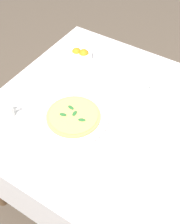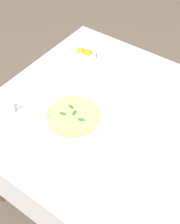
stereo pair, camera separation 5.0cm
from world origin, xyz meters
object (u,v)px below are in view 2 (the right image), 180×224
(coffee_cup_right_edge, at_px, (7,110))
(citrus_bowl, at_px, (84,54))
(pizza, at_px, (73,115))
(coffee_cup_far_left, at_px, (145,83))
(pizza_plate, at_px, (73,117))
(water_glass_center_back, at_px, (162,127))

(coffee_cup_right_edge, xyz_separation_m, citrus_bowl, (0.04, 0.58, -0.00))
(coffee_cup_right_edge, relative_size, citrus_bowl, 0.87)
(pizza, bearing_deg, coffee_cup_far_left, 67.06)
(pizza_plate, distance_m, citrus_bowl, 0.49)
(coffee_cup_right_edge, distance_m, citrus_bowl, 0.59)
(citrus_bowl, bearing_deg, pizza, -59.71)
(pizza_plate, xyz_separation_m, coffee_cup_far_left, (0.17, 0.41, 0.02))
(citrus_bowl, bearing_deg, pizza_plate, -59.70)
(pizza, xyz_separation_m, coffee_cup_right_edge, (-0.28, -0.16, 0.00))
(pizza, bearing_deg, pizza_plate, -13.19)
(coffee_cup_right_edge, bearing_deg, pizza, 29.94)
(coffee_cup_far_left, bearing_deg, coffee_cup_right_edge, -128.67)
(water_glass_center_back, bearing_deg, pizza_plate, -156.69)
(coffee_cup_far_left, bearing_deg, water_glass_center_back, -47.99)
(pizza, xyz_separation_m, citrus_bowl, (-0.25, 0.42, 0.00))
(pizza_plate, xyz_separation_m, coffee_cup_right_edge, (-0.29, -0.16, 0.02))
(coffee_cup_right_edge, bearing_deg, pizza_plate, 29.92)
(coffee_cup_right_edge, height_order, citrus_bowl, citrus_bowl)
(coffee_cup_far_left, distance_m, water_glass_center_back, 0.32)
(coffee_cup_far_left, relative_size, coffee_cup_right_edge, 1.01)
(pizza_plate, height_order, citrus_bowl, citrus_bowl)
(pizza_plate, bearing_deg, citrus_bowl, 120.30)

